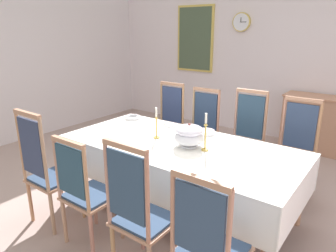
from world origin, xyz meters
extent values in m
cube|color=#A78D86|center=(0.00, 0.00, -0.02)|extent=(7.09, 5.70, 0.04)
cube|color=silver|center=(0.00, 2.89, 1.61)|extent=(7.09, 0.08, 3.22)
cube|color=silver|center=(-3.58, 0.00, 1.61)|extent=(0.08, 5.70, 3.22)
cylinder|color=tan|center=(-1.14, -0.67, 0.37)|extent=(0.07, 0.07, 0.73)
cylinder|color=tan|center=(1.14, -0.67, 0.37)|extent=(0.07, 0.07, 0.73)
cylinder|color=tan|center=(-1.14, 0.28, 0.37)|extent=(0.07, 0.07, 0.73)
cylinder|color=#AF7A59|center=(1.14, 0.28, 0.37)|extent=(0.07, 0.07, 0.73)
cube|color=#B17660|center=(0.00, -0.20, 0.69)|extent=(2.35, 1.03, 0.08)
cube|color=tan|center=(0.00, -0.20, 0.75)|extent=(2.47, 1.15, 0.03)
cube|color=white|center=(0.00, -0.20, 0.77)|extent=(2.49, 1.17, 0.00)
cube|color=white|center=(0.00, -0.77, 0.57)|extent=(2.49, 0.00, 0.39)
cube|color=white|center=(0.00, 0.38, 0.57)|extent=(2.49, 0.00, 0.39)
cube|color=white|center=(-1.24, -0.20, 0.57)|extent=(0.00, 1.17, 0.39)
cube|color=white|center=(1.24, -0.20, 0.57)|extent=(0.00, 1.17, 0.39)
cylinder|color=tan|center=(-1.09, -0.93, 0.22)|extent=(0.04, 0.04, 0.45)
cylinder|color=tan|center=(-0.71, -0.93, 0.22)|extent=(0.04, 0.04, 0.45)
cylinder|color=tan|center=(-1.09, -1.29, 0.22)|extent=(0.04, 0.04, 0.45)
cylinder|color=tan|center=(-0.71, -1.29, 0.22)|extent=(0.04, 0.04, 0.45)
cube|color=tan|center=(-0.90, -1.11, 0.46)|extent=(0.44, 0.42, 0.03)
cube|color=navy|center=(-0.90, -1.11, 0.49)|extent=(0.40, 0.38, 0.02)
cylinder|color=tan|center=(-1.09, -1.30, 0.83)|extent=(0.03, 0.03, 0.71)
cylinder|color=tan|center=(-0.70, -1.30, 0.83)|extent=(0.03, 0.03, 0.71)
cube|color=#303957|center=(-0.90, -1.30, 0.86)|extent=(0.34, 0.02, 0.54)
cube|color=tan|center=(-0.90, -1.30, 1.18)|extent=(0.40, 0.04, 0.04)
cylinder|color=tan|center=(-0.71, 0.54, 0.22)|extent=(0.04, 0.04, 0.45)
cylinder|color=#A68257|center=(-1.09, 0.54, 0.22)|extent=(0.04, 0.04, 0.45)
cylinder|color=#A87C63|center=(-0.71, 0.90, 0.22)|extent=(0.04, 0.04, 0.45)
cylinder|color=#A67D5B|center=(-1.09, 0.90, 0.22)|extent=(0.04, 0.04, 0.45)
cube|color=tan|center=(-0.90, 0.72, 0.46)|extent=(0.44, 0.42, 0.03)
cube|color=navy|center=(-0.90, 0.72, 0.49)|extent=(0.40, 0.38, 0.02)
cylinder|color=tan|center=(-0.70, 0.91, 0.81)|extent=(0.03, 0.03, 0.68)
cylinder|color=tan|center=(-1.09, 0.91, 0.81)|extent=(0.03, 0.03, 0.68)
cube|color=navy|center=(-0.90, 0.91, 0.85)|extent=(0.34, 0.02, 0.52)
cube|color=tan|center=(-0.90, 0.91, 1.15)|extent=(0.40, 0.04, 0.04)
cylinder|color=#AF7664|center=(-0.52, -0.93, 0.22)|extent=(0.04, 0.04, 0.45)
cylinder|color=tan|center=(-0.14, -0.93, 0.22)|extent=(0.04, 0.04, 0.45)
cylinder|color=tan|center=(-0.52, -1.29, 0.22)|extent=(0.04, 0.04, 0.45)
cylinder|color=#B07566|center=(-0.14, -1.29, 0.22)|extent=(0.04, 0.04, 0.45)
cube|color=tan|center=(-0.33, -1.11, 0.46)|extent=(0.44, 0.42, 0.03)
cube|color=navy|center=(-0.33, -1.11, 0.49)|extent=(0.40, 0.38, 0.02)
cylinder|color=tan|center=(-0.52, -1.30, 0.76)|extent=(0.03, 0.03, 0.57)
cylinder|color=tan|center=(-0.13, -1.30, 0.76)|extent=(0.03, 0.03, 0.57)
cube|color=#28455A|center=(-0.33, -1.30, 0.79)|extent=(0.34, 0.02, 0.43)
cube|color=tan|center=(-0.33, -1.30, 1.04)|extent=(0.40, 0.04, 0.04)
cylinder|color=tan|center=(-0.14, 0.54, 0.22)|extent=(0.04, 0.04, 0.45)
cylinder|color=tan|center=(-0.52, 0.54, 0.22)|extent=(0.04, 0.04, 0.45)
cylinder|color=tan|center=(-0.14, 0.90, 0.22)|extent=(0.04, 0.04, 0.45)
cylinder|color=#AD735C|center=(-0.52, 0.90, 0.22)|extent=(0.04, 0.04, 0.45)
cube|color=tan|center=(-0.33, 0.72, 0.46)|extent=(0.44, 0.42, 0.03)
cube|color=navy|center=(-0.33, 0.72, 0.49)|extent=(0.40, 0.38, 0.02)
cylinder|color=#B6765E|center=(-0.13, 0.91, 0.80)|extent=(0.03, 0.03, 0.66)
cylinder|color=tan|center=(-0.52, 0.91, 0.80)|extent=(0.03, 0.03, 0.66)
cube|color=navy|center=(-0.33, 0.91, 0.84)|extent=(0.34, 0.02, 0.50)
cube|color=tan|center=(-0.33, 0.91, 1.13)|extent=(0.40, 0.04, 0.04)
cylinder|color=#AE7165|center=(0.12, -0.93, 0.22)|extent=(0.04, 0.04, 0.45)
cylinder|color=#B2765A|center=(0.50, -0.93, 0.22)|extent=(0.04, 0.04, 0.45)
cylinder|color=#AB7E55|center=(0.12, -1.29, 0.22)|extent=(0.04, 0.04, 0.45)
cube|color=tan|center=(0.31, -1.11, 0.46)|extent=(0.44, 0.42, 0.03)
cube|color=navy|center=(0.31, -1.11, 0.49)|extent=(0.40, 0.38, 0.02)
cylinder|color=tan|center=(0.12, -1.30, 0.81)|extent=(0.03, 0.03, 0.68)
cylinder|color=#B3735C|center=(0.51, -1.30, 0.81)|extent=(0.03, 0.03, 0.68)
cube|color=#2D435D|center=(0.31, -1.30, 0.85)|extent=(0.34, 0.02, 0.52)
cube|color=tan|center=(0.31, -1.30, 1.15)|extent=(0.40, 0.04, 0.04)
cylinder|color=#B97358|center=(0.50, 0.54, 0.22)|extent=(0.04, 0.04, 0.45)
cylinder|color=#AF755E|center=(0.12, 0.54, 0.22)|extent=(0.04, 0.04, 0.45)
cylinder|color=tan|center=(0.50, 0.90, 0.22)|extent=(0.04, 0.04, 0.45)
cylinder|color=tan|center=(0.12, 0.90, 0.22)|extent=(0.04, 0.04, 0.45)
cube|color=tan|center=(0.31, 0.72, 0.46)|extent=(0.44, 0.42, 0.03)
cube|color=navy|center=(0.31, 0.72, 0.49)|extent=(0.40, 0.38, 0.02)
cylinder|color=#AC7456|center=(0.51, 0.91, 0.83)|extent=(0.03, 0.03, 0.71)
cylinder|color=#A97A69|center=(0.12, 0.91, 0.83)|extent=(0.03, 0.03, 0.71)
cube|color=#294056|center=(0.31, 0.91, 0.86)|extent=(0.34, 0.02, 0.54)
cube|color=tan|center=(0.31, 0.91, 1.19)|extent=(0.40, 0.04, 0.04)
cube|color=navy|center=(0.91, -1.11, 0.49)|extent=(0.40, 0.38, 0.02)
cylinder|color=#B3775C|center=(0.71, -1.30, 0.78)|extent=(0.03, 0.03, 0.61)
cylinder|color=#AD735F|center=(1.10, -1.30, 0.78)|extent=(0.03, 0.03, 0.61)
cube|color=#314460|center=(0.91, -1.30, 0.81)|extent=(0.34, 0.02, 0.46)
cube|color=tan|center=(0.91, -1.30, 1.08)|extent=(0.40, 0.04, 0.04)
cylinder|color=#A5845A|center=(1.10, 0.54, 0.22)|extent=(0.04, 0.04, 0.45)
cylinder|color=#AB7863|center=(0.72, 0.54, 0.22)|extent=(0.04, 0.04, 0.45)
cylinder|color=tan|center=(1.10, 0.90, 0.22)|extent=(0.04, 0.04, 0.45)
cylinder|color=#A67856|center=(0.72, 0.90, 0.22)|extent=(0.04, 0.04, 0.45)
cube|color=tan|center=(0.91, 0.72, 0.46)|extent=(0.44, 0.42, 0.03)
cube|color=navy|center=(0.91, 0.72, 0.49)|extent=(0.40, 0.38, 0.02)
cylinder|color=tan|center=(1.10, 0.91, 0.82)|extent=(0.03, 0.03, 0.69)
cylinder|color=#B27761|center=(0.71, 0.91, 0.82)|extent=(0.03, 0.03, 0.69)
cube|color=navy|center=(0.91, 0.91, 0.85)|extent=(0.34, 0.02, 0.52)
cube|color=tan|center=(0.91, 0.91, 1.16)|extent=(0.40, 0.04, 0.04)
cylinder|color=white|center=(0.12, -0.20, 0.78)|extent=(0.17, 0.17, 0.02)
ellipsoid|color=white|center=(0.12, -0.20, 0.86)|extent=(0.32, 0.32, 0.14)
ellipsoid|color=white|center=(0.12, -0.20, 0.94)|extent=(0.29, 0.29, 0.11)
sphere|color=brown|center=(0.12, -0.20, 1.00)|extent=(0.03, 0.03, 0.03)
cylinder|color=gold|center=(-0.31, -0.20, 0.78)|extent=(0.07, 0.07, 0.02)
cylinder|color=gold|center=(-0.31, -0.20, 0.89)|extent=(0.02, 0.02, 0.21)
cone|color=gold|center=(-0.31, -0.20, 1.00)|extent=(0.04, 0.04, 0.02)
cylinder|color=silver|center=(-0.31, -0.20, 1.06)|extent=(0.02, 0.02, 0.10)
cylinder|color=gold|center=(0.31, -0.20, 0.78)|extent=(0.07, 0.07, 0.02)
cylinder|color=gold|center=(0.31, -0.20, 0.91)|extent=(0.02, 0.02, 0.25)
cone|color=gold|center=(0.31, -0.20, 1.04)|extent=(0.04, 0.04, 0.02)
cylinder|color=silver|center=(0.31, -0.20, 1.10)|extent=(0.02, 0.02, 0.10)
cylinder|color=white|center=(-1.04, 0.22, 0.79)|extent=(0.20, 0.20, 0.04)
cylinder|color=white|center=(-1.04, 0.22, 0.79)|extent=(0.16, 0.16, 0.03)
torus|color=brown|center=(-1.04, 0.22, 0.80)|extent=(0.19, 0.19, 0.01)
cylinder|color=white|center=(-0.44, 0.25, 0.78)|extent=(0.14, 0.14, 0.03)
cylinder|color=silver|center=(-0.44, 0.25, 0.79)|extent=(0.12, 0.12, 0.02)
torus|color=brown|center=(-0.44, 0.25, 0.79)|extent=(0.14, 0.14, 0.01)
cylinder|color=white|center=(0.06, 0.25, 0.79)|extent=(0.20, 0.20, 0.04)
cylinder|color=silver|center=(0.06, 0.25, 0.80)|extent=(0.16, 0.16, 0.03)
torus|color=brown|center=(0.06, 0.25, 0.81)|extent=(0.19, 0.19, 0.01)
cube|color=gold|center=(-1.16, 0.18, 0.77)|extent=(0.03, 0.14, 0.00)
ellipsoid|color=gold|center=(-1.17, 0.26, 0.77)|extent=(0.03, 0.05, 0.01)
cube|color=gold|center=(-0.53, 0.22, 0.77)|extent=(0.04, 0.14, 0.00)
ellipsoid|color=gold|center=(-0.55, 0.30, 0.77)|extent=(0.03, 0.05, 0.01)
cube|color=tan|center=(0.97, 2.57, 0.44)|extent=(1.40, 0.44, 0.88)
cube|color=tan|center=(0.97, 2.57, 0.89)|extent=(1.44, 0.48, 0.02)
cube|color=#AA7B53|center=(0.62, 2.80, 0.44)|extent=(0.59, 0.01, 0.70)
cylinder|color=#D1B251|center=(-0.74, 2.82, 2.03)|extent=(0.34, 0.05, 0.34)
cylinder|color=white|center=(-0.74, 2.79, 2.03)|extent=(0.30, 0.01, 0.30)
cube|color=black|center=(-0.74, 2.79, 2.07)|extent=(0.01, 0.00, 0.08)
cube|color=black|center=(-0.70, 2.79, 2.03)|extent=(0.12, 0.00, 0.01)
cube|color=#D1B251|center=(-1.72, 2.83, 1.72)|extent=(0.82, 0.04, 1.28)
cube|color=#44533D|center=(-1.72, 2.81, 1.72)|extent=(0.74, 0.01, 1.20)
camera|label=1|loc=(1.72, -2.70, 1.91)|focal=33.26mm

